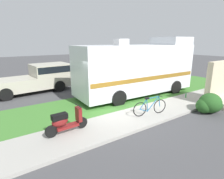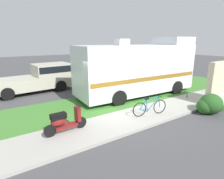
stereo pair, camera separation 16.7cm
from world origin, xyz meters
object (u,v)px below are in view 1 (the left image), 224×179
object	(u,v)px
bottle_green	(216,95)
motorhome_rv	(137,68)
bottle_spare	(186,96)
bicycle	(150,107)
scooter	(65,121)
pickup_truck_near	(38,77)

from	to	relation	value
bottle_green	motorhome_rv	bearing A→B (deg)	136.50
bottle_green	bottle_spare	xyz separation A→B (m)	(-1.76, 0.89, 0.02)
bottle_green	bicycle	bearing A→B (deg)	177.49
motorhome_rv	bicycle	bearing A→B (deg)	-122.54
scooter	bottle_spare	world-z (taller)	scooter
motorhome_rv	bicycle	size ratio (longest dim) A/B	4.62
scooter	pickup_truck_near	xyz separation A→B (m)	(0.76, 7.14, 0.41)
motorhome_rv	scooter	world-z (taller)	motorhome_rv
scooter	bicycle	distance (m)	3.88
motorhome_rv	bottle_green	bearing A→B (deg)	-43.50
motorhome_rv	bottle_spare	distance (m)	3.38
motorhome_rv	pickup_truck_near	distance (m)	6.87
motorhome_rv	pickup_truck_near	size ratio (longest dim) A/B	1.39
pickup_truck_near	bottle_spare	xyz separation A→B (m)	(6.82, -7.03, -0.74)
bottle_green	bottle_spare	bearing A→B (deg)	153.20
motorhome_rv	bottle_green	xyz separation A→B (m)	(3.52, -3.34, -1.54)
bicycle	bottle_spare	distance (m)	3.81
pickup_truck_near	bottle_green	world-z (taller)	pickup_truck_near
scooter	pickup_truck_near	distance (m)	7.19
pickup_truck_near	motorhome_rv	bearing A→B (deg)	-42.15
bottle_green	bottle_spare	size ratio (longest dim) A/B	0.83
pickup_truck_near	bottle_spare	bearing A→B (deg)	-45.87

